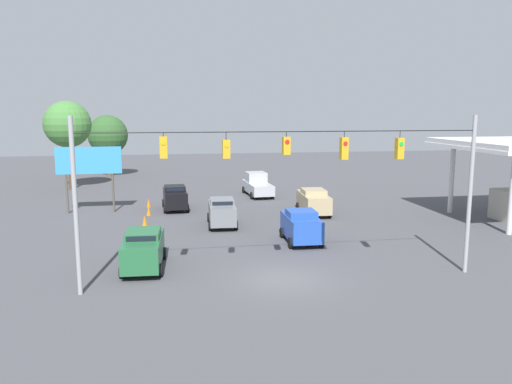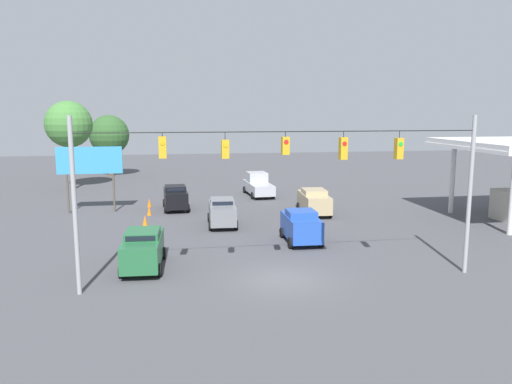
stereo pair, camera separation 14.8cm
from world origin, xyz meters
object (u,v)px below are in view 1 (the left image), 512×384
(roadside_billboard, at_px, (89,164))
(tree_horizon_left, at_px, (67,124))
(sedan_black_withflow_far, at_px, (175,197))
(traffic_cone_fifth, at_px, (149,211))
(traffic_cone_fourth, at_px, (145,220))
(sedan_green_parked_shoulder, at_px, (144,248))
(sedan_grey_withflow_mid, at_px, (222,212))
(traffic_cone_third, at_px, (145,232))
(pickup_truck_silver_oncoming_deep, at_px, (257,185))
(overhead_signal_span, at_px, (288,176))
(tree_horizon_right, at_px, (108,135))
(sedan_blue_crossing_near, at_px, (301,226))
(traffic_cone_second, at_px, (138,244))
(sedan_tan_oncoming_far, at_px, (313,201))
(traffic_cone_farthest, at_px, (149,203))
(traffic_cone_nearest, at_px, (139,262))

(roadside_billboard, xyz_separation_m, tree_horizon_left, (3.81, -12.44, 2.70))
(sedan_black_withflow_far, xyz_separation_m, traffic_cone_fifth, (2.00, 1.96, -0.65))
(sedan_black_withflow_far, relative_size, traffic_cone_fourth, 5.90)
(sedan_green_parked_shoulder, relative_size, tree_horizon_left, 0.51)
(sedan_grey_withflow_mid, height_order, sedan_green_parked_shoulder, sedan_green_parked_shoulder)
(traffic_cone_third, bearing_deg, pickup_truck_silver_oncoming_deep, -123.85)
(overhead_signal_span, bearing_deg, tree_horizon_right, -72.64)
(sedan_blue_crossing_near, height_order, tree_horizon_left, tree_horizon_left)
(roadside_billboard, xyz_separation_m, tree_horizon_right, (1.19, -22.13, 1.18))
(roadside_billboard, height_order, tree_horizon_left, tree_horizon_left)
(pickup_truck_silver_oncoming_deep, bearing_deg, sedan_grey_withflow_mid, 69.33)
(traffic_cone_second, distance_m, roadside_billboard, 12.77)
(pickup_truck_silver_oncoming_deep, bearing_deg, traffic_cone_third, 56.15)
(overhead_signal_span, bearing_deg, sedan_green_parked_shoulder, -26.16)
(roadside_billboard, bearing_deg, sedan_black_withflow_far, -178.77)
(sedan_tan_oncoming_far, distance_m, traffic_cone_fifth, 12.55)
(sedan_green_parked_shoulder, distance_m, roadside_billboard, 15.84)
(sedan_tan_oncoming_far, relative_size, tree_horizon_right, 0.64)
(overhead_signal_span, relative_size, traffic_cone_farthest, 25.95)
(traffic_cone_fifth, height_order, tree_horizon_left, tree_horizon_left)
(sedan_black_withflow_far, height_order, traffic_cone_second, sedan_black_withflow_far)
(sedan_grey_withflow_mid, bearing_deg, traffic_cone_fourth, -10.28)
(sedan_tan_oncoming_far, distance_m, traffic_cone_farthest, 13.50)
(traffic_cone_farthest, distance_m, tree_horizon_right, 21.83)
(sedan_blue_crossing_near, xyz_separation_m, traffic_cone_second, (9.54, 0.22, -0.67))
(sedan_black_withflow_far, relative_size, traffic_cone_nearest, 5.90)
(pickup_truck_silver_oncoming_deep, bearing_deg, sedan_tan_oncoming_far, 107.26)
(sedan_tan_oncoming_far, height_order, traffic_cone_fourth, sedan_tan_oncoming_far)
(sedan_tan_oncoming_far, bearing_deg, tree_horizon_right, -54.62)
(traffic_cone_farthest, bearing_deg, roadside_billboard, 19.34)
(pickup_truck_silver_oncoming_deep, relative_size, traffic_cone_nearest, 7.82)
(sedan_grey_withflow_mid, bearing_deg, traffic_cone_fifth, -40.30)
(sedan_black_withflow_far, xyz_separation_m, traffic_cone_second, (2.16, 11.67, -0.65))
(sedan_grey_withflow_mid, bearing_deg, pickup_truck_silver_oncoming_deep, -110.67)
(sedan_grey_withflow_mid, relative_size, roadside_billboard, 0.82)
(sedan_blue_crossing_near, bearing_deg, sedan_tan_oncoming_far, -111.01)
(sedan_green_parked_shoulder, xyz_separation_m, traffic_cone_nearest, (0.24, 0.05, -0.66))
(traffic_cone_fifth, relative_size, roadside_billboard, 0.14)
(traffic_cone_nearest, height_order, tree_horizon_right, tree_horizon_right)
(traffic_cone_second, height_order, traffic_cone_fifth, same)
(sedan_tan_oncoming_far, bearing_deg, tree_horizon_left, -37.30)
(sedan_blue_crossing_near, distance_m, traffic_cone_nearest, 9.97)
(sedan_blue_crossing_near, bearing_deg, tree_horizon_right, -65.81)
(traffic_cone_third, distance_m, traffic_cone_farthest, 10.00)
(tree_horizon_left, bearing_deg, traffic_cone_fourth, 114.75)
(sedan_grey_withflow_mid, bearing_deg, sedan_blue_crossing_near, 129.56)
(sedan_tan_oncoming_far, relative_size, traffic_cone_fifth, 6.63)
(pickup_truck_silver_oncoming_deep, bearing_deg, tree_horizon_right, -47.03)
(sedan_tan_oncoming_far, bearing_deg, traffic_cone_fourth, 8.49)
(traffic_cone_fourth, bearing_deg, sedan_grey_withflow_mid, 169.72)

